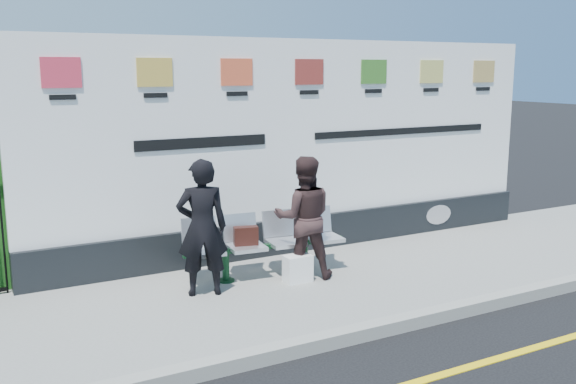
# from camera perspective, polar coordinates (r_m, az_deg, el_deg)

# --- Properties ---
(ground) EXTENTS (80.00, 80.00, 0.00)m
(ground) POSITION_cam_1_polar(r_m,az_deg,el_deg) (6.35, 15.67, -14.82)
(ground) COLOR black
(pavement) EXTENTS (14.00, 3.00, 0.12)m
(pavement) POSITION_cam_1_polar(r_m,az_deg,el_deg) (8.15, 3.29, -8.11)
(pavement) COLOR gray
(pavement) RESTS_ON ground
(kerb) EXTENTS (14.00, 0.18, 0.14)m
(kerb) POSITION_cam_1_polar(r_m,az_deg,el_deg) (7.00, 9.90, -11.44)
(kerb) COLOR gray
(kerb) RESTS_ON ground
(yellow_line) EXTENTS (14.00, 0.10, 0.01)m
(yellow_line) POSITION_cam_1_polar(r_m,az_deg,el_deg) (6.35, 15.67, -14.78)
(yellow_line) COLOR yellow
(yellow_line) RESTS_ON ground
(billboard) EXTENTS (8.00, 0.30, 3.00)m
(billboard) POSITION_cam_1_polar(r_m,az_deg,el_deg) (9.21, 1.60, 2.83)
(billboard) COLOR black
(billboard) RESTS_ON pavement
(bench) EXTENTS (2.08, 0.74, 0.44)m
(bench) POSITION_cam_1_polar(r_m,az_deg,el_deg) (8.17, -1.96, -6.00)
(bench) COLOR silver
(bench) RESTS_ON pavement
(woman_left) EXTENTS (0.66, 0.52, 1.60)m
(woman_left) POSITION_cam_1_polar(r_m,az_deg,el_deg) (7.43, -7.64, -3.15)
(woman_left) COLOR black
(woman_left) RESTS_ON pavement
(woman_right) EXTENTS (0.92, 0.84, 1.54)m
(woman_right) POSITION_cam_1_polar(r_m,az_deg,el_deg) (7.99, 1.41, -2.27)
(woman_right) COLOR #322020
(woman_right) RESTS_ON pavement
(handbag_brown) EXTENTS (0.32, 0.20, 0.23)m
(handbag_brown) POSITION_cam_1_polar(r_m,az_deg,el_deg) (7.99, -3.77, -3.91)
(handbag_brown) COLOR black
(handbag_brown) RESTS_ON bench
(carrier_bag_white) EXTENTS (0.34, 0.20, 0.34)m
(carrier_bag_white) POSITION_cam_1_polar(r_m,az_deg,el_deg) (7.96, 0.87, -6.83)
(carrier_bag_white) COLOR white
(carrier_bag_white) RESTS_ON pavement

